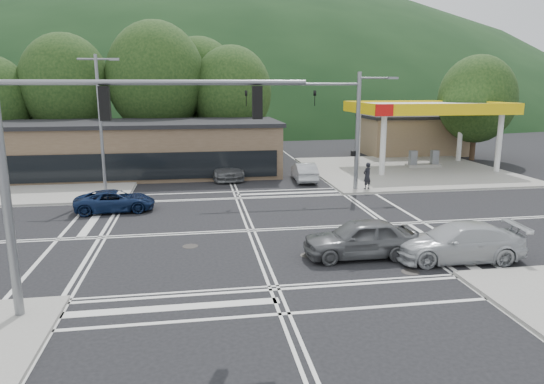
{
  "coord_description": "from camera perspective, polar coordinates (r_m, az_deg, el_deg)",
  "views": [
    {
      "loc": [
        -2.63,
        -23.18,
        7.11
      ],
      "look_at": [
        1.45,
        2.43,
        1.4
      ],
      "focal_mm": 32.0,
      "sensor_mm": 36.0,
      "label": 1
    }
  ],
  "objects": [
    {
      "name": "car_silver_east",
      "position": [
        21.58,
        21.05,
        -5.52
      ],
      "size": [
        5.49,
        2.6,
        1.55
      ],
      "primitive_type": "imported",
      "rotation": [
        0.0,
        0.0,
        -1.65
      ],
      "color": "#B2B5BA",
      "rests_on": "ground"
    },
    {
      "name": "car_queue_b",
      "position": [
        42.06,
        -4.01,
        3.81
      ],
      "size": [
        2.51,
        5.09,
        1.67
      ],
      "primitive_type": "imported",
      "rotation": [
        0.0,
        0.0,
        3.25
      ],
      "color": "silver",
      "rests_on": "ground"
    },
    {
      "name": "tree_n_c",
      "position": [
        47.32,
        -4.76,
        11.63
      ],
      "size": [
        7.6,
        7.6,
        10.87
      ],
      "color": "#382619",
      "rests_on": "ground"
    },
    {
      "name": "pedestrian",
      "position": [
        33.77,
        11.12,
        1.88
      ],
      "size": [
        0.8,
        0.71,
        1.84
      ],
      "primitive_type": "imported",
      "rotation": [
        0.0,
        0.0,
        3.65
      ],
      "color": "black",
      "rests_on": "sidewalk_ne"
    },
    {
      "name": "sidewalk_nw",
      "position": [
        40.74,
        -26.58,
        1.15
      ],
      "size": [
        16.0,
        16.0,
        0.15
      ],
      "primitive_type": "cube",
      "color": "gray",
      "rests_on": "ground"
    },
    {
      "name": "car_grey_center",
      "position": [
        20.83,
        10.33,
        -5.37
      ],
      "size": [
        4.81,
        1.95,
        1.64
      ],
      "primitive_type": "imported",
      "rotation": [
        0.0,
        0.0,
        -1.58
      ],
      "color": "#585A5C",
      "rests_on": "ground"
    },
    {
      "name": "signal_mast_ne",
      "position": [
        32.87,
        7.99,
        8.75
      ],
      "size": [
        11.65,
        0.3,
        8.0
      ],
      "color": "slate",
      "rests_on": "ground"
    },
    {
      "name": "sidewalk_ne",
      "position": [
        42.64,
        15.52,
        2.47
      ],
      "size": [
        16.0,
        16.0,
        0.15
      ],
      "primitive_type": "cube",
      "color": "gray",
      "rests_on": "ground"
    },
    {
      "name": "gas_station_canopy",
      "position": [
        43.86,
        17.76,
        9.14
      ],
      "size": [
        12.32,
        8.34,
        5.75
      ],
      "color": "silver",
      "rests_on": "ground"
    },
    {
      "name": "tree_n_b",
      "position": [
        47.3,
        -13.49,
        12.92
      ],
      "size": [
        9.0,
        9.0,
        12.98
      ],
      "color": "#382619",
      "rests_on": "ground"
    },
    {
      "name": "tree_n_e",
      "position": [
        51.18,
        -8.55,
        12.32
      ],
      "size": [
        8.4,
        8.4,
        11.98
      ],
      "color": "#382619",
      "rests_on": "ground"
    },
    {
      "name": "car_queue_a",
      "position": [
        36.87,
        3.82,
        2.4
      ],
      "size": [
        1.77,
        4.39,
        1.42
      ],
      "primitive_type": "imported",
      "rotation": [
        0.0,
        0.0,
        3.08
      ],
      "color": "#ABAEB3",
      "rests_on": "ground"
    },
    {
      "name": "ground",
      "position": [
        24.39,
        -2.48,
        -4.55
      ],
      "size": [
        120.0,
        120.0,
        0.0
      ],
      "primitive_type": "plane",
      "color": "black",
      "rests_on": "ground"
    },
    {
      "name": "signal_mast_sw",
      "position": [
        15.57,
        -23.01,
        4.08
      ],
      "size": [
        9.14,
        0.28,
        8.0
      ],
      "color": "slate",
      "rests_on": "ground"
    },
    {
      "name": "convenience_store",
      "position": [
        53.48,
        16.13,
        6.35
      ],
      "size": [
        10.0,
        6.0,
        3.8
      ],
      "primitive_type": "cube",
      "color": "#846B4F",
      "rests_on": "ground"
    },
    {
      "name": "tree_ne",
      "position": [
        50.74,
        22.97,
        10.03
      ],
      "size": [
        7.2,
        7.2,
        9.99
      ],
      "color": "#382619",
      "rests_on": "ground"
    },
    {
      "name": "car_northbound",
      "position": [
        38.11,
        -5.74,
        2.84
      ],
      "size": [
        3.11,
        5.87,
        1.62
      ],
      "primitive_type": "imported",
      "rotation": [
        0.0,
        0.0,
        0.16
      ],
      "color": "#585A5D",
      "rests_on": "ground"
    },
    {
      "name": "commercial_row",
      "position": [
        40.86,
        -16.59,
        4.72
      ],
      "size": [
        24.0,
        8.0,
        4.0
      ],
      "primitive_type": "cube",
      "color": "brown",
      "rests_on": "ground"
    },
    {
      "name": "hill_north",
      "position": [
        113.43,
        -7.8,
        8.72
      ],
      "size": [
        252.0,
        126.0,
        140.0
      ],
      "primitive_type": "ellipsoid",
      "color": "black",
      "rests_on": "ground"
    },
    {
      "name": "car_blue_west",
      "position": [
        29.29,
        -17.98,
        -1.0
      ],
      "size": [
        4.62,
        2.43,
        1.24
      ],
      "primitive_type": "imported",
      "rotation": [
        0.0,
        0.0,
        1.65
      ],
      "color": "#0E1D3F",
      "rests_on": "ground"
    },
    {
      "name": "streetlight_nw",
      "position": [
        32.76,
        -19.46,
        8.11
      ],
      "size": [
        2.5,
        0.25,
        9.0
      ],
      "color": "slate",
      "rests_on": "ground"
    },
    {
      "name": "tree_n_a",
      "position": [
        48.53,
        -23.1,
        11.49
      ],
      "size": [
        8.0,
        8.0,
        11.75
      ],
      "color": "#382619",
      "rests_on": "ground"
    }
  ]
}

